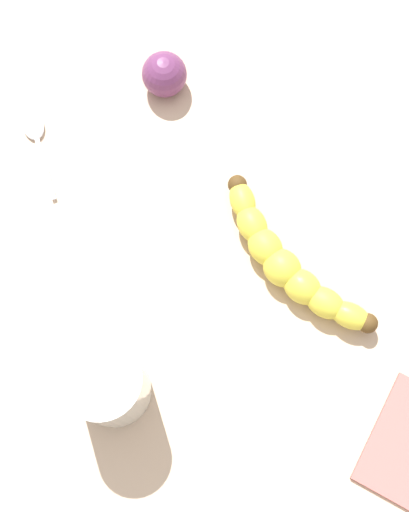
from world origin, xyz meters
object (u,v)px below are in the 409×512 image
Objects in this scene: banana at (288,263)px; teaspoon at (35,131)px; smoothie_glass at (109,386)px; plum_fruit at (164,74)px.

banana is 1.65× the size of teaspoon.
smoothie_glass reaches higher than plum_fruit.
banana reaches higher than teaspoon.
smoothie_glass reaches higher than teaspoon.
teaspoon is at bearing -164.20° from smoothie_glass.
smoothie_glass is 35.57cm from plum_fruit.
smoothie_glass is (12.02, -18.69, 3.45)cm from banana.
plum_fruit is at bearing 169.08° from smoothie_glass.
banana is at bearing 27.70° from plum_fruit.
banana is 32.40cm from teaspoon.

